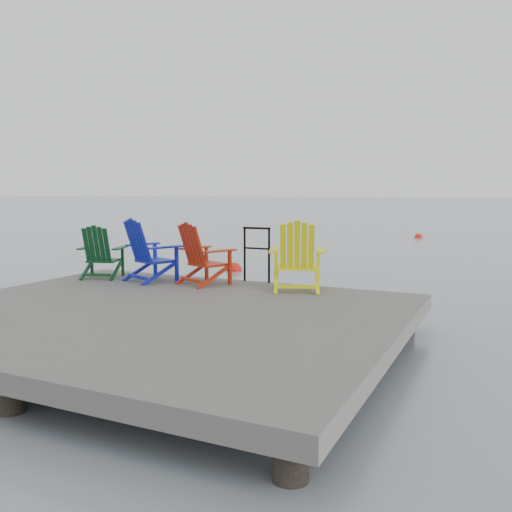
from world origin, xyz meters
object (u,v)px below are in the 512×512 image
at_px(chair_red, 202,254).
at_px(chair_yellow, 297,256).
at_px(handrail, 257,249).
at_px(chair_green, 101,252).
at_px(buoy_a, 234,270).
at_px(chair_blue, 148,250).
at_px(buoy_b, 419,237).

bearing_deg(chair_red, chair_yellow, 26.98).
bearing_deg(handrail, chair_red, -138.13).
relative_size(chair_green, buoy_a, 2.19).
bearing_deg(buoy_a, chair_green, -90.34).
relative_size(chair_blue, chair_red, 1.05).
relative_size(handrail, chair_yellow, 0.87).
distance_m(handrail, buoy_b, 16.26).
height_order(chair_red, buoy_b, chair_red).
height_order(handrail, chair_yellow, chair_yellow).
bearing_deg(chair_yellow, chair_blue, 164.28).
relative_size(chair_green, buoy_b, 2.46).
xyz_separation_m(handrail, buoy_b, (0.11, 16.22, -1.04)).
xyz_separation_m(chair_green, chair_blue, (0.93, 0.08, 0.06)).
relative_size(chair_green, chair_blue, 0.88).
height_order(handrail, buoy_a, handrail).
distance_m(chair_yellow, buoy_a, 5.73).
relative_size(handrail, chair_green, 1.01).
xyz_separation_m(handrail, chair_green, (-2.56, -0.80, -0.09)).
bearing_deg(chair_green, chair_red, -14.65).
xyz_separation_m(chair_blue, chair_yellow, (2.51, 0.24, 0.01)).
xyz_separation_m(chair_red, chair_yellow, (1.56, 0.13, 0.03)).
distance_m(chair_yellow, buoy_b, 16.75).
height_order(chair_red, buoy_a, chair_red).
bearing_deg(chair_blue, chair_green, -153.72).
height_order(chair_yellow, buoy_b, chair_yellow).
height_order(handrail, buoy_b, handrail).
relative_size(chair_blue, buoy_a, 2.50).
height_order(chair_blue, chair_red, chair_blue).
bearing_deg(handrail, chair_blue, -156.38).
xyz_separation_m(handrail, buoy_a, (-2.53, 4.01, -1.04)).
bearing_deg(buoy_a, chair_blue, -79.19).
bearing_deg(chair_green, handrail, -3.20).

